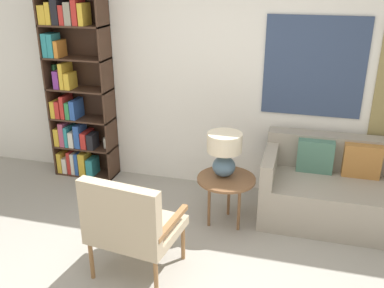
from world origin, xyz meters
TOP-DOWN VIEW (x-y plane):
  - wall_back at (0.06, 2.03)m, footprint 6.40×0.08m
  - bookshelf at (-1.68, 1.84)m, footprint 0.74×0.30m
  - armchair at (-0.32, 0.18)m, footprint 0.74×0.68m
  - couch at (1.54, 1.58)m, footprint 1.89×0.85m
  - side_table at (0.27, 1.17)m, footprint 0.57×0.57m
  - table_lamp at (0.23, 1.22)m, footprint 0.34×0.34m

SIDE VIEW (x-z plane):
  - couch at x=1.54m, z-range -0.09..0.72m
  - side_table at x=0.27m, z-range 0.21..0.71m
  - armchair at x=-0.32m, z-range 0.06..0.98m
  - table_lamp at x=0.23m, z-range 0.55..0.99m
  - bookshelf at x=-1.68m, z-range -0.06..2.11m
  - wall_back at x=0.06m, z-range 0.00..2.70m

